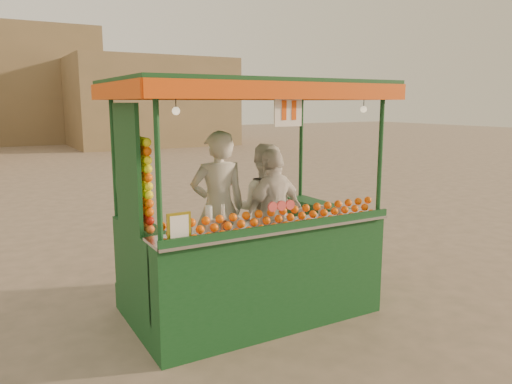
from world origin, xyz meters
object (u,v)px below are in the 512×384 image
vendor_middle (264,209)px  vendor_right (274,214)px  juice_cart (246,243)px  vendor_left (218,208)px

vendor_middle → vendor_right: size_ratio=1.03×
juice_cart → vendor_middle: (0.48, 0.43, 0.26)m
vendor_middle → vendor_right: 0.24m
juice_cart → vendor_right: juice_cart is taller
vendor_left → vendor_middle: size_ratio=1.11×
juice_cart → vendor_left: juice_cart is taller
juice_cart → vendor_middle: juice_cart is taller
vendor_left → vendor_right: size_ratio=1.14×
juice_cart → vendor_left: (-0.16, 0.40, 0.35)m
juice_cart → vendor_middle: bearing=41.6°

